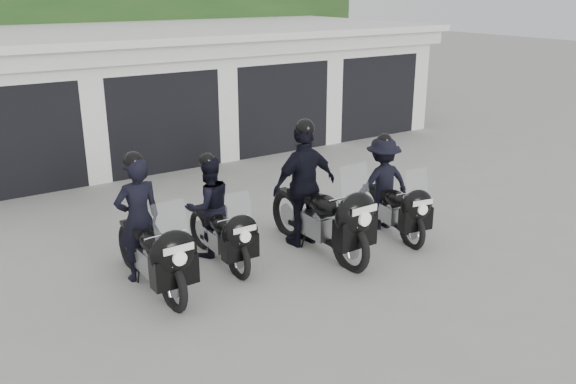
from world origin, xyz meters
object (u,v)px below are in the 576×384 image
police_bike_c (312,194)px  police_bike_d (387,189)px  police_bike_a (148,235)px  police_bike_b (214,215)px

police_bike_c → police_bike_d: police_bike_c is taller
police_bike_a → police_bike_c: 2.64m
police_bike_b → police_bike_a: bearing=-163.7°
police_bike_c → police_bike_d: (1.48, -0.10, -0.17)m
police_bike_d → police_bike_a: bearing=-174.1°
police_bike_b → police_bike_d: 3.00m
police_bike_c → police_bike_d: size_ratio=1.24×
police_bike_b → police_bike_c: (1.46, -0.49, 0.19)m
police_bike_a → police_bike_b: 1.21m
police_bike_a → police_bike_c: (2.63, -0.17, 0.13)m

